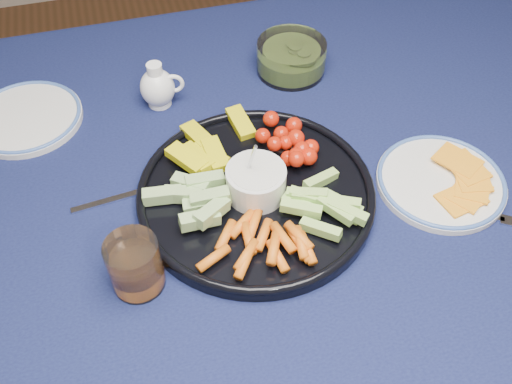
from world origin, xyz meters
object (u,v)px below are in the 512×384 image
object	(u,v)px
creamer_pitcher	(158,87)
crudite_platter	(255,191)
dining_table	(236,216)
juice_tumbler	(136,267)
cheese_plate	(441,180)
side_plate_extra	(26,117)
pickle_bowl	(291,59)

from	to	relation	value
creamer_pitcher	crudite_platter	bearing A→B (deg)	-68.77
dining_table	juice_tumbler	bearing A→B (deg)	-139.99
dining_table	cheese_plate	size ratio (longest dim) A/B	7.92
side_plate_extra	creamer_pitcher	bearing A→B (deg)	-3.90
creamer_pitcher	side_plate_extra	xyz separation A→B (m)	(-0.24, 0.02, -0.03)
cheese_plate	juice_tumbler	size ratio (longest dim) A/B	2.37
crudite_platter	pickle_bowl	bearing A→B (deg)	62.53
crudite_platter	cheese_plate	xyz separation A→B (m)	(0.30, -0.05, -0.01)
crudite_platter	creamer_pitcher	world-z (taller)	crudite_platter
pickle_bowl	juice_tumbler	bearing A→B (deg)	-131.15
juice_tumbler	cheese_plate	bearing A→B (deg)	6.16
crudite_platter	creamer_pitcher	distance (m)	0.30
cheese_plate	juice_tumbler	world-z (taller)	juice_tumbler
pickle_bowl	juice_tumbler	xyz separation A→B (m)	(-0.36, -0.41, 0.01)
cheese_plate	juice_tumbler	bearing A→B (deg)	-173.84
cheese_plate	pickle_bowl	bearing A→B (deg)	112.01
creamer_pitcher	juice_tumbler	xyz separation A→B (m)	(-0.09, -0.38, 0.00)
juice_tumbler	crudite_platter	bearing A→B (deg)	27.60
pickle_bowl	juice_tumbler	size ratio (longest dim) A/B	1.53
pickle_bowl	cheese_plate	bearing A→B (deg)	-67.99
pickle_bowl	cheese_plate	world-z (taller)	pickle_bowl
crudite_platter	pickle_bowl	xyz separation A→B (m)	(0.16, 0.31, 0.01)
juice_tumbler	pickle_bowl	bearing A→B (deg)	48.85
creamer_pitcher	pickle_bowl	size ratio (longest dim) A/B	0.66
creamer_pitcher	side_plate_extra	distance (m)	0.25
crudite_platter	dining_table	bearing A→B (deg)	116.78
cheese_plate	side_plate_extra	bearing A→B (deg)	152.29
dining_table	cheese_plate	bearing A→B (deg)	-16.18
crudite_platter	pickle_bowl	world-z (taller)	crudite_platter
dining_table	pickle_bowl	world-z (taller)	pickle_bowl
crudite_platter	side_plate_extra	distance (m)	0.46
dining_table	crudite_platter	world-z (taller)	crudite_platter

